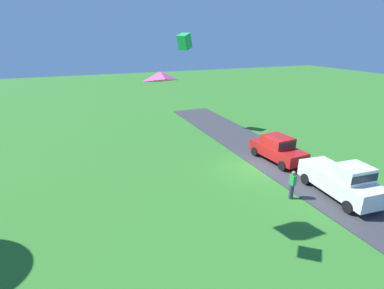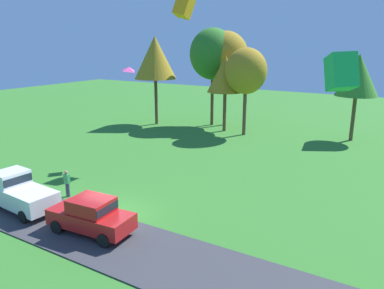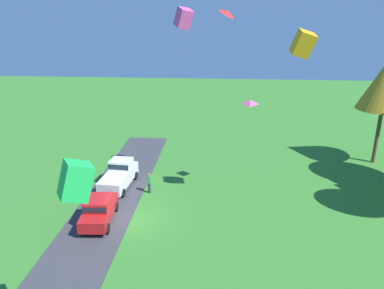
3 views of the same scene
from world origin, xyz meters
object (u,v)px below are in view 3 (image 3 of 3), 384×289
at_px(car_pickup_by_flagpole, 119,174).
at_px(kite_box_trailing_tail, 76,181).
at_px(kite_diamond_topmost, 250,102).
at_px(kite_box_mid_center, 303,44).
at_px(person_beside_suv, 149,183).
at_px(kite_delta_near_flag, 228,12).
at_px(car_sedan_near_entrance, 99,209).
at_px(kite_box_high_right, 184,18).

xyz_separation_m(car_pickup_by_flagpole, kite_box_trailing_tail, (16.30, 3.25, 7.14)).
bearing_deg(kite_diamond_topmost, kite_box_trailing_tail, -23.71).
bearing_deg(kite_diamond_topmost, kite_box_mid_center, 42.70).
distance_m(person_beside_suv, kite_delta_near_flag, 14.47).
relative_size(car_sedan_near_entrance, kite_box_high_right, 3.93).
relative_size(car_pickup_by_flagpole, kite_box_mid_center, 3.39).
distance_m(person_beside_suv, kite_diamond_topmost, 10.27).
xyz_separation_m(car_sedan_near_entrance, kite_box_mid_center, (-2.88, 13.39, 10.94)).
xyz_separation_m(kite_diamond_topmost, kite_box_trailing_tail, (16.61, -7.29, 0.85)).
bearing_deg(kite_box_high_right, kite_diamond_topmost, 128.60).
xyz_separation_m(car_sedan_near_entrance, kite_box_high_right, (-2.29, 5.77, 12.50)).
bearing_deg(kite_diamond_topmost, kite_delta_near_flag, -118.49).
xyz_separation_m(person_beside_suv, kite_diamond_topmost, (-1.26, 7.84, 6.52)).
bearing_deg(car_sedan_near_entrance, car_pickup_by_flagpole, -179.23).
bearing_deg(person_beside_suv, kite_box_mid_center, 79.99).
distance_m(kite_delta_near_flag, kite_box_high_right, 5.55).
relative_size(kite_diamond_topmost, kite_box_high_right, 0.84).
height_order(car_sedan_near_entrance, kite_box_trailing_tail, kite_box_trailing_tail).
bearing_deg(person_beside_suv, kite_diamond_topmost, 99.16).
height_order(kite_diamond_topmost, kite_delta_near_flag, kite_delta_near_flag).
bearing_deg(kite_box_trailing_tail, person_beside_suv, -177.97).
relative_size(car_pickup_by_flagpole, kite_delta_near_flag, 4.15).
height_order(car_sedan_near_entrance, kite_box_mid_center, kite_box_mid_center).
height_order(kite_diamond_topmost, kite_box_mid_center, kite_box_mid_center).
bearing_deg(person_beside_suv, car_pickup_by_flagpole, -109.43).
bearing_deg(person_beside_suv, kite_box_trailing_tail, 2.03).
xyz_separation_m(kite_delta_near_flag, kite_box_trailing_tail, (17.66, -5.37, -5.63)).
relative_size(person_beside_suv, kite_box_high_right, 1.49).
relative_size(kite_box_mid_center, kite_box_trailing_tail, 1.15).
xyz_separation_m(car_pickup_by_flagpole, car_sedan_near_entrance, (5.73, 0.08, -0.07)).
xyz_separation_m(kite_diamond_topmost, kite_box_high_right, (3.75, -4.70, 6.14)).
distance_m(car_sedan_near_entrance, kite_box_trailing_tail, 13.19).
height_order(kite_delta_near_flag, kite_box_high_right, kite_delta_near_flag).
bearing_deg(kite_delta_near_flag, car_sedan_near_entrance, -50.35).
height_order(car_pickup_by_flagpole, kite_delta_near_flag, kite_delta_near_flag).
relative_size(person_beside_suv, kite_box_trailing_tail, 1.30).
bearing_deg(car_sedan_near_entrance, kite_box_trailing_tail, 16.70).
bearing_deg(person_beside_suv, car_sedan_near_entrance, -28.84).
bearing_deg(kite_box_high_right, car_sedan_near_entrance, -68.37).
relative_size(car_sedan_near_entrance, kite_diamond_topmost, 4.68).
xyz_separation_m(person_beside_suv, kite_box_high_right, (2.49, 3.14, 12.66)).
bearing_deg(person_beside_suv, kite_delta_near_flag, 111.30).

